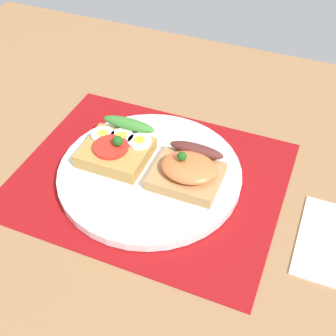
% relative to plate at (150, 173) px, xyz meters
% --- Properties ---
extents(ground_plane, '(1.20, 0.90, 0.03)m').
position_rel_plate_xyz_m(ground_plane, '(0.00, 0.00, -0.03)').
color(ground_plane, '#9A6D45').
extents(placemat, '(0.40, 0.33, 0.00)m').
position_rel_plate_xyz_m(placemat, '(0.00, 0.00, -0.01)').
color(placemat, maroon).
rests_on(placemat, ground_plane).
extents(plate, '(0.28, 0.28, 0.01)m').
position_rel_plate_xyz_m(plate, '(0.00, 0.00, 0.00)').
color(plate, white).
rests_on(plate, placemat).
extents(sandwich_egg_tomato, '(0.10, 0.10, 0.04)m').
position_rel_plate_xyz_m(sandwich_egg_tomato, '(-0.06, 0.01, 0.02)').
color(sandwich_egg_tomato, '#B58944').
rests_on(sandwich_egg_tomato, plate).
extents(sandwich_salmon, '(0.10, 0.10, 0.05)m').
position_rel_plate_xyz_m(sandwich_salmon, '(0.06, 0.00, 0.03)').
color(sandwich_salmon, tan).
rests_on(sandwich_salmon, plate).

